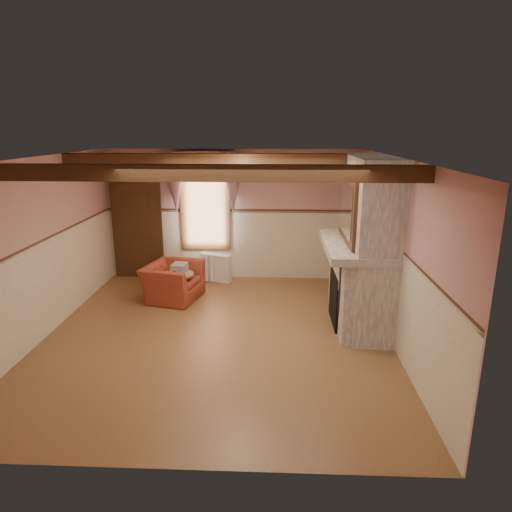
{
  "coord_description": "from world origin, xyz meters",
  "views": [
    {
      "loc": [
        0.91,
        -6.69,
        3.22
      ],
      "look_at": [
        0.59,
        0.8,
        1.11
      ],
      "focal_mm": 32.0,
      "sensor_mm": 36.0,
      "label": 1
    }
  ],
  "objects_px": {
    "mantel_clock": "(351,228)",
    "side_table": "(179,287)",
    "bowl": "(355,237)",
    "armchair": "(173,282)",
    "oil_lamp": "(352,227)",
    "radiator": "(216,268)"
  },
  "relations": [
    {
      "from": "side_table",
      "to": "mantel_clock",
      "type": "height_order",
      "value": "mantel_clock"
    },
    {
      "from": "side_table",
      "to": "oil_lamp",
      "type": "xyz_separation_m",
      "value": [
        3.16,
        -0.38,
        1.29
      ]
    },
    {
      "from": "bowl",
      "to": "mantel_clock",
      "type": "bearing_deg",
      "value": 90.0
    },
    {
      "from": "bowl",
      "to": "armchair",
      "type": "bearing_deg",
      "value": 166.77
    },
    {
      "from": "bowl",
      "to": "mantel_clock",
      "type": "height_order",
      "value": "mantel_clock"
    },
    {
      "from": "radiator",
      "to": "bowl",
      "type": "xyz_separation_m",
      "value": [
        2.61,
        -1.89,
        1.16
      ]
    },
    {
      "from": "bowl",
      "to": "oil_lamp",
      "type": "bearing_deg",
      "value": 90.0
    },
    {
      "from": "armchair",
      "to": "mantel_clock",
      "type": "bearing_deg",
      "value": -82.82
    },
    {
      "from": "radiator",
      "to": "bowl",
      "type": "bearing_deg",
      "value": -14.31
    },
    {
      "from": "bowl",
      "to": "mantel_clock",
      "type": "xyz_separation_m",
      "value": [
        0.0,
        0.43,
        0.06
      ]
    },
    {
      "from": "side_table",
      "to": "bowl",
      "type": "relative_size",
      "value": 1.82
    },
    {
      "from": "oil_lamp",
      "to": "side_table",
      "type": "bearing_deg",
      "value": 173.09
    },
    {
      "from": "radiator",
      "to": "mantel_clock",
      "type": "distance_m",
      "value": 3.23
    },
    {
      "from": "armchair",
      "to": "side_table",
      "type": "distance_m",
      "value": 0.19
    },
    {
      "from": "side_table",
      "to": "radiator",
      "type": "bearing_deg",
      "value": 65.52
    },
    {
      "from": "armchair",
      "to": "side_table",
      "type": "bearing_deg",
      "value": -110.02
    },
    {
      "from": "radiator",
      "to": "armchair",
      "type": "bearing_deg",
      "value": -100.26
    },
    {
      "from": "armchair",
      "to": "bowl",
      "type": "bearing_deg",
      "value": -90.05
    },
    {
      "from": "radiator",
      "to": "bowl",
      "type": "relative_size",
      "value": 2.21
    },
    {
      "from": "side_table",
      "to": "radiator",
      "type": "xyz_separation_m",
      "value": [
        0.55,
        1.21,
        0.02
      ]
    },
    {
      "from": "bowl",
      "to": "mantel_clock",
      "type": "distance_m",
      "value": 0.43
    },
    {
      "from": "mantel_clock",
      "to": "side_table",
      "type": "bearing_deg",
      "value": 175.4
    }
  ]
}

